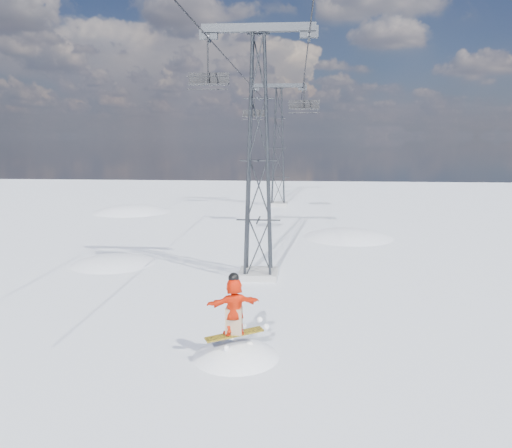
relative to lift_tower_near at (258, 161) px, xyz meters
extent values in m
plane|color=white|center=(-0.80, -8.00, -5.47)|extent=(120.00, 120.00, 0.00)
sphere|color=white|center=(-7.80, 2.00, -13.12)|extent=(16.00, 16.00, 16.00)
sphere|color=white|center=(5.20, 10.00, -14.97)|extent=(20.00, 20.00, 20.00)
sphere|color=white|center=(-12.80, 20.00, -15.87)|extent=(22.00, 22.00, 22.00)
cube|color=#999999|center=(0.00, 0.00, -5.32)|extent=(1.80, 1.80, 0.30)
cube|color=#2B2E32|center=(0.00, 0.00, 5.78)|extent=(5.00, 0.35, 0.35)
cube|color=#2B2E32|center=(-2.20, 0.00, 5.58)|extent=(0.80, 0.25, 0.50)
cube|color=#2B2E32|center=(2.20, 0.00, 5.58)|extent=(0.80, 0.25, 0.50)
cube|color=#999999|center=(0.00, 25.00, -5.32)|extent=(1.80, 1.80, 0.30)
cube|color=#2B2E32|center=(0.00, 25.00, 5.78)|extent=(5.00, 0.35, 0.35)
cube|color=#2B2E32|center=(-2.20, 25.00, 5.58)|extent=(0.80, 0.25, 0.50)
cube|color=#2B2E32|center=(2.20, 25.00, 5.58)|extent=(0.80, 0.25, 0.50)
cylinder|color=black|center=(-2.20, 11.50, 5.38)|extent=(0.06, 51.00, 0.06)
cylinder|color=black|center=(2.20, 11.50, 5.38)|extent=(0.06, 51.00, 0.06)
sphere|color=white|center=(-0.02, -8.70, -7.22)|extent=(4.40, 4.40, 4.40)
cube|color=gold|center=(-0.02, -9.00, -4.64)|extent=(1.73, 1.10, 0.14)
imported|color=red|center=(-0.02, -9.00, -3.76)|extent=(1.66, 1.02, 1.71)
cube|color=#94785B|center=(-0.02, -9.00, -4.22)|extent=(0.57, 0.51, 0.79)
sphere|color=black|center=(-0.02, -9.00, -2.93)|extent=(0.32, 0.32, 0.32)
cylinder|color=black|center=(-2.20, -0.31, 4.38)|extent=(0.07, 0.07, 2.00)
cube|color=black|center=(-2.20, -0.31, 3.38)|extent=(1.82, 0.41, 0.07)
cube|color=black|center=(-2.20, -0.11, 3.65)|extent=(1.82, 0.05, 0.50)
cylinder|color=black|center=(-2.20, -0.54, 3.15)|extent=(1.82, 0.05, 0.05)
cylinder|color=black|center=(-2.20, -0.59, 3.70)|extent=(1.82, 0.05, 0.05)
cylinder|color=black|center=(2.20, 12.83, 4.19)|extent=(0.09, 0.09, 2.38)
cube|color=black|center=(2.20, 12.83, 3.01)|extent=(2.16, 0.49, 0.09)
cube|color=black|center=(2.20, 13.07, 3.33)|extent=(2.16, 0.06, 0.59)
cylinder|color=black|center=(2.20, 12.56, 2.74)|extent=(2.16, 0.06, 0.06)
cylinder|color=black|center=(2.20, 12.51, 3.38)|extent=(2.16, 0.05, 0.05)
cylinder|color=black|center=(-2.20, 23.95, 4.16)|extent=(0.09, 0.09, 2.45)
cube|color=black|center=(-2.20, 23.95, 2.93)|extent=(2.23, 0.50, 0.09)
cube|color=black|center=(-2.20, 24.20, 3.27)|extent=(2.23, 0.07, 0.61)
cylinder|color=black|center=(-2.20, 23.68, 2.65)|extent=(2.23, 0.07, 0.07)
cylinder|color=black|center=(-2.20, 23.62, 3.32)|extent=(2.23, 0.06, 0.06)
camera|label=1|loc=(1.74, -22.81, 1.11)|focal=35.00mm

